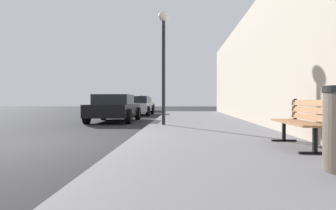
{
  "coord_description": "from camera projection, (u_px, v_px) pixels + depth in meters",
  "views": [
    {
      "loc": [
        3.17,
        -6.52,
        1.01
      ],
      "look_at": [
        2.77,
        2.08,
        0.87
      ],
      "focal_mm": 31.29,
      "sensor_mm": 36.0,
      "label": 1
    }
  ],
  "objects": [
    {
      "name": "bench",
      "position": [
        303.0,
        119.0,
        5.37
      ],
      "size": [
        0.52,
        1.7,
        0.89
      ],
      "rotation": [
        0.0,
        0.0,
        -0.01
      ],
      "color": "#9E6B42",
      "rests_on": "sidewalk"
    },
    {
      "name": "car_yellow",
      "position": [
        142.0,
        104.0,
        26.63
      ],
      "size": [
        2.01,
        4.09,
        1.43
      ],
      "color": "yellow",
      "rests_on": "ground_plane"
    },
    {
      "name": "ground_plane",
      "position": [
        43.0,
        144.0,
        6.68
      ],
      "size": [
        80.0,
        80.0,
        0.0
      ],
      "primitive_type": "plane",
      "color": "#232326"
    },
    {
      "name": "car_silver",
      "position": [
        138.0,
        105.0,
        19.76
      ],
      "size": [
        1.94,
        4.28,
        1.27
      ],
      "color": "#B7B7BF",
      "rests_on": "ground_plane"
    },
    {
      "name": "sidewalk",
      "position": [
        219.0,
        142.0,
        6.49
      ],
      "size": [
        4.0,
        32.0,
        0.15
      ],
      "primitive_type": "cube",
      "color": "slate",
      "rests_on": "ground_plane"
    },
    {
      "name": "car_black",
      "position": [
        114.0,
        108.0,
        13.72
      ],
      "size": [
        2.02,
        4.18,
        1.27
      ],
      "color": "black",
      "rests_on": "ground_plane"
    },
    {
      "name": "building_wall",
      "position": [
        321.0,
        40.0,
        6.35
      ],
      "size": [
        0.7,
        32.0,
        4.63
      ],
      "primitive_type": "cube",
      "color": "#BCAD99",
      "rests_on": "ground_plane"
    },
    {
      "name": "street_lamp",
      "position": [
        164.0,
        46.0,
        10.2
      ],
      "size": [
        0.36,
        0.36,
        3.97
      ],
      "color": "black",
      "rests_on": "sidewalk"
    }
  ]
}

